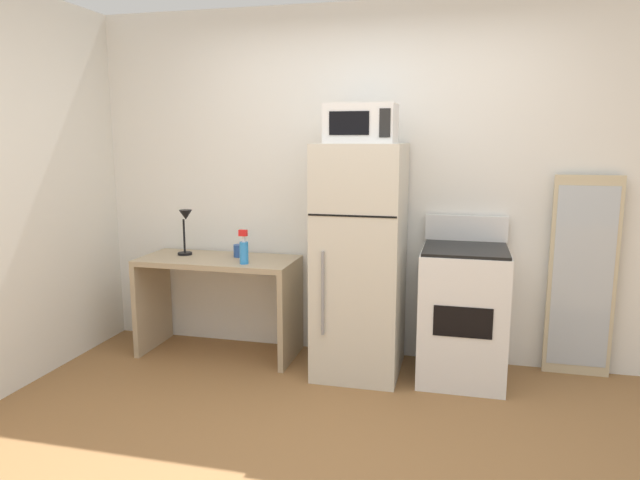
% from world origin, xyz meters
% --- Properties ---
extents(ground_plane, '(12.00, 12.00, 0.00)m').
position_xyz_m(ground_plane, '(0.00, 0.00, 0.00)').
color(ground_plane, olive).
extents(wall_back_white, '(5.00, 0.10, 2.60)m').
position_xyz_m(wall_back_white, '(0.00, 1.70, 1.30)').
color(wall_back_white, white).
rests_on(wall_back_white, ground).
extents(desk, '(1.18, 0.53, 0.75)m').
position_xyz_m(desk, '(-1.12, 1.36, 0.53)').
color(desk, tan).
rests_on(desk, ground).
extents(desk_lamp, '(0.14, 0.12, 0.35)m').
position_xyz_m(desk_lamp, '(-1.40, 1.41, 0.99)').
color(desk_lamp, black).
rests_on(desk_lamp, desk).
extents(spray_bottle, '(0.06, 0.06, 0.25)m').
position_xyz_m(spray_bottle, '(-0.86, 1.22, 0.85)').
color(spray_bottle, '#2D8CEA').
rests_on(spray_bottle, desk).
extents(coffee_mug, '(0.08, 0.08, 0.09)m').
position_xyz_m(coffee_mug, '(-0.99, 1.44, 0.80)').
color(coffee_mug, '#264C99').
rests_on(coffee_mug, desk).
extents(refrigerator, '(0.58, 0.68, 1.61)m').
position_xyz_m(refrigerator, '(-0.02, 1.30, 0.80)').
color(refrigerator, beige).
rests_on(refrigerator, ground).
extents(microwave, '(0.46, 0.35, 0.26)m').
position_xyz_m(microwave, '(-0.02, 1.28, 1.74)').
color(microwave, silver).
rests_on(microwave, refrigerator).
extents(oven_range, '(0.57, 0.61, 1.10)m').
position_xyz_m(oven_range, '(0.69, 1.33, 0.47)').
color(oven_range, white).
rests_on(oven_range, ground).
extents(leaning_mirror, '(0.44, 0.03, 1.40)m').
position_xyz_m(leaning_mirror, '(1.47, 1.59, 0.70)').
color(leaning_mirror, '#C6B793').
rests_on(leaning_mirror, ground).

